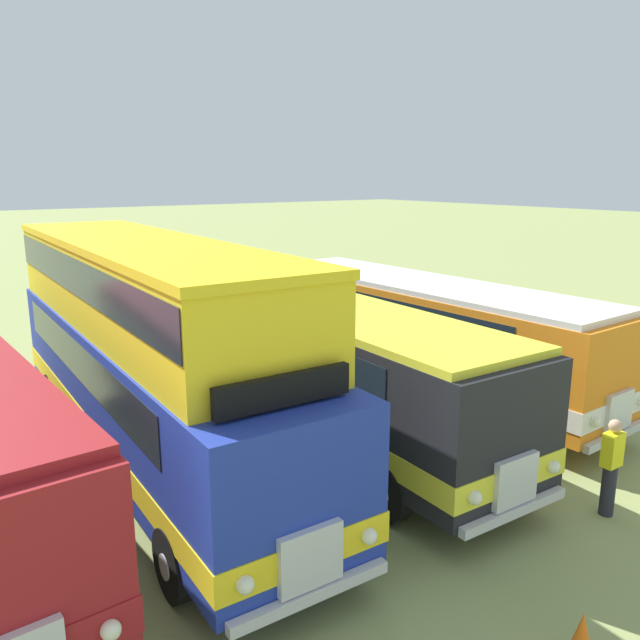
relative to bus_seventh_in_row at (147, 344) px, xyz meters
The scene contains 5 objects.
bus_seventh_in_row is the anchor object (origin of this frame).
bus_eighth_in_row 3.79m from the bus_seventh_in_row, ahead, with size 2.93×11.66×2.99m.
bus_ninth_in_row 7.45m from the bus_seventh_in_row, ahead, with size 2.87×10.89×2.99m.
cone_far_end 8.66m from the bus_seventh_in_row, 75.02° to the right, with size 0.36×0.36×0.69m, color orange.
marshal_person 8.65m from the bus_seventh_in_row, 48.84° to the right, with size 0.36×0.24×1.73m.
Camera 1 is at (3.41, -11.41, 5.70)m, focal length 35.14 mm.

